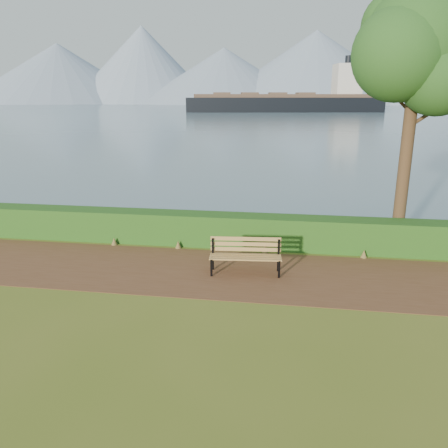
# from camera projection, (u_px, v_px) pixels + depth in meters

# --- Properties ---
(ground) EXTENTS (140.00, 140.00, 0.00)m
(ground) POSITION_uv_depth(u_px,v_px,m) (199.00, 276.00, 11.52)
(ground) COLOR #54631C
(ground) RESTS_ON ground
(path) EXTENTS (40.00, 3.40, 0.01)m
(path) POSITION_uv_depth(u_px,v_px,m) (202.00, 271.00, 11.81)
(path) COLOR brown
(path) RESTS_ON ground
(hedge) EXTENTS (32.00, 0.85, 1.00)m
(hedge) POSITION_uv_depth(u_px,v_px,m) (216.00, 229.00, 13.85)
(hedge) COLOR #154614
(hedge) RESTS_ON ground
(water) EXTENTS (700.00, 510.00, 0.00)m
(water) POSITION_uv_depth(u_px,v_px,m) (290.00, 107.00, 258.50)
(water) COLOR #43576B
(water) RESTS_ON ground
(mountains) EXTENTS (585.00, 190.00, 70.00)m
(mountains) POSITION_uv_depth(u_px,v_px,m) (282.00, 72.00, 390.93)
(mountains) COLOR gray
(mountains) RESTS_ON ground
(bench) EXTENTS (1.93, 0.73, 0.95)m
(bench) POSITION_uv_depth(u_px,v_px,m) (245.00, 253.00, 11.59)
(bench) COLOR black
(bench) RESTS_ON ground
(tree) EXTENTS (3.69, 3.52, 7.85)m
(tree) POSITION_uv_depth(u_px,v_px,m) (418.00, 49.00, 12.12)
(tree) COLOR #3A2918
(tree) RESTS_ON ground
(cargo_ship) EXTENTS (69.20, 23.14, 20.76)m
(cargo_ship) POSITION_uv_depth(u_px,v_px,m) (291.00, 103.00, 153.47)
(cargo_ship) COLOR black
(cargo_ship) RESTS_ON ground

